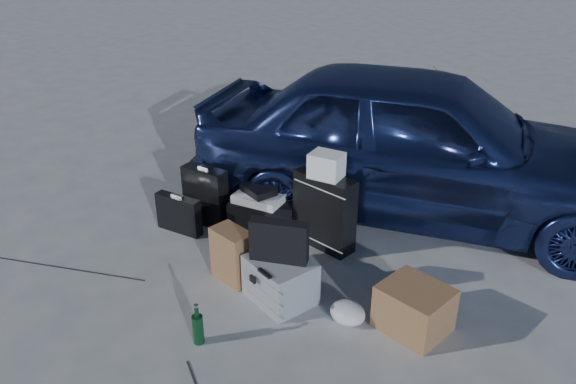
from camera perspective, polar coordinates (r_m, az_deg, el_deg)
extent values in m
plane|color=#B5B5B0|center=(4.50, -6.24, -10.12)|extent=(60.00, 60.00, 0.00)
imported|color=navy|center=(5.50, 13.12, 5.01)|extent=(4.54, 2.62, 1.45)
cube|color=#9D9FA2|center=(4.31, -0.77, -8.90)|extent=(0.59, 0.53, 0.35)
cube|color=black|center=(4.13, -0.92, -5.01)|extent=(0.45, 0.24, 0.32)
cube|color=black|center=(5.29, -11.02, -2.21)|extent=(0.46, 0.12, 0.36)
cube|color=black|center=(5.34, -8.37, -0.40)|extent=(0.44, 0.16, 0.57)
cube|color=black|center=(4.91, 3.71, -1.94)|extent=(0.60, 0.31, 0.68)
cube|color=white|center=(4.70, 3.93, 2.72)|extent=(0.28, 0.23, 0.21)
cube|color=black|center=(5.23, -2.68, -2.43)|extent=(0.65, 0.48, 0.30)
cube|color=white|center=(5.15, -2.85, -0.53)|extent=(0.46, 0.36, 0.08)
cube|color=black|center=(5.13, -3.01, 0.25)|extent=(0.36, 0.31, 0.07)
cube|color=#946340|center=(4.53, -5.66, -6.39)|extent=(0.37, 0.28, 0.45)
cube|color=olive|center=(4.14, 12.69, -11.47)|extent=(0.54, 0.50, 0.34)
ellipsoid|color=silver|center=(4.18, 6.08, -12.09)|extent=(0.34, 0.31, 0.15)
cylinder|color=black|center=(3.98, -9.16, -13.16)|extent=(0.08, 0.08, 0.31)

